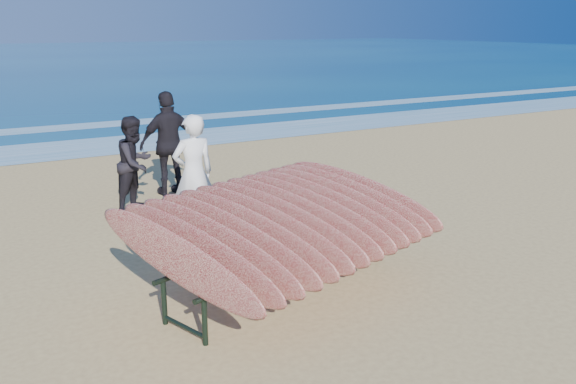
% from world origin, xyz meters
% --- Properties ---
extents(ground, '(120.00, 120.00, 0.00)m').
position_xyz_m(ground, '(0.00, 0.00, 0.00)').
color(ground, tan).
rests_on(ground, ground).
extents(foam_near, '(160.00, 160.00, 0.00)m').
position_xyz_m(foam_near, '(0.00, 10.00, 0.01)').
color(foam_near, white).
rests_on(foam_near, ground).
extents(foam_far, '(160.00, 160.00, 0.00)m').
position_xyz_m(foam_far, '(0.00, 13.50, 0.01)').
color(foam_far, white).
rests_on(foam_far, ground).
extents(surfboard_rack, '(3.82, 3.44, 1.30)m').
position_xyz_m(surfboard_rack, '(-0.50, 0.03, 0.84)').
color(surfboard_rack, black).
rests_on(surfboard_rack, ground).
extents(person_white, '(0.67, 0.45, 1.78)m').
position_xyz_m(person_white, '(-0.61, 2.62, 0.89)').
color(person_white, white).
rests_on(person_white, ground).
extents(person_dark_a, '(0.98, 0.95, 1.59)m').
position_xyz_m(person_dark_a, '(-1.09, 4.13, 0.80)').
color(person_dark_a, black).
rests_on(person_dark_a, ground).
extents(person_dark_b, '(1.14, 0.52, 1.90)m').
position_xyz_m(person_dark_b, '(-0.27, 4.73, 0.95)').
color(person_dark_b, black).
rests_on(person_dark_b, ground).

